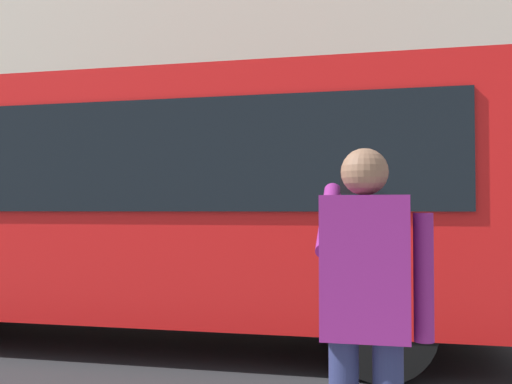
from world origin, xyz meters
The scene contains 4 objects.
ground_plane centered at (0.00, 0.00, 0.00)m, with size 60.00×60.00×0.00m, color #232326.
building_facade_far centered at (-0.02, -6.80, 5.99)m, with size 28.00×1.55×12.00m.
red_bus centered at (2.24, 0.37, 1.68)m, with size 9.05×2.54×3.08m.
pedestrian_photographer centered at (-0.73, 4.20, 1.14)m, with size 0.53×0.52×1.70m.
Camera 1 is at (-0.83, 6.94, 1.56)m, focal length 40.75 mm.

